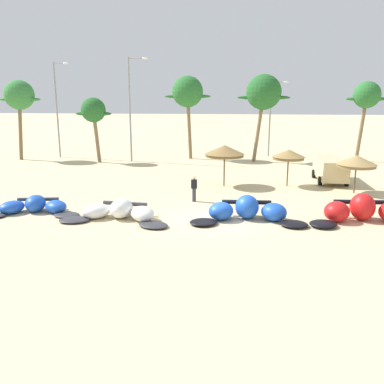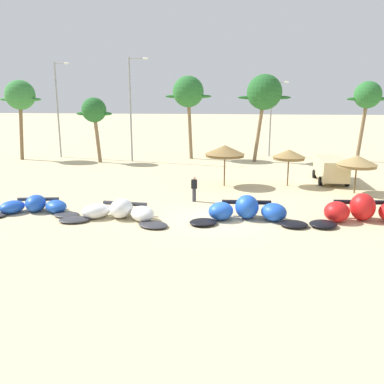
# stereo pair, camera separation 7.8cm
# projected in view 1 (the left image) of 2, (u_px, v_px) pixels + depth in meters

# --- Properties ---
(ground_plane) EXTENTS (260.00, 260.00, 0.00)m
(ground_plane) POSITION_uv_depth(u_px,v_px,m) (216.00, 219.00, 22.17)
(ground_plane) COLOR beige
(kite_far_left) EXTENTS (5.77, 3.13, 0.96)m
(kite_far_left) POSITION_uv_depth(u_px,v_px,m) (34.00, 207.00, 23.27)
(kite_far_left) COLOR #333338
(kite_far_left) RESTS_ON ground
(kite_left) EXTENTS (6.28, 3.17, 1.05)m
(kite_left) POSITION_uv_depth(u_px,v_px,m) (119.00, 212.00, 22.05)
(kite_left) COLOR #333338
(kite_left) RESTS_ON ground
(kite_left_of_center) EXTENTS (6.44, 3.03, 1.29)m
(kite_left_of_center) POSITION_uv_depth(u_px,v_px,m) (247.00, 211.00, 21.89)
(kite_left_of_center) COLOR black
(kite_left_of_center) RESTS_ON ground
(kite_center) EXTENTS (6.51, 3.09, 1.47)m
(kite_center) POSITION_uv_depth(u_px,v_px,m) (364.00, 212.00, 21.56)
(kite_center) COLOR black
(kite_center) RESTS_ON ground
(beach_umbrella_near_van) EXTENTS (2.94, 2.94, 3.04)m
(beach_umbrella_near_van) POSITION_uv_depth(u_px,v_px,m) (225.00, 151.00, 29.73)
(beach_umbrella_near_van) COLOR brown
(beach_umbrella_near_van) RESTS_ON ground
(beach_umbrella_middle) EXTENTS (2.39, 2.39, 2.71)m
(beach_umbrella_middle) POSITION_uv_depth(u_px,v_px,m) (289.00, 154.00, 29.85)
(beach_umbrella_middle) COLOR brown
(beach_umbrella_middle) RESTS_ON ground
(beach_umbrella_near_palms) EXTENTS (2.69, 2.69, 2.62)m
(beach_umbrella_near_palms) POSITION_uv_depth(u_px,v_px,m) (357.00, 161.00, 27.61)
(beach_umbrella_near_palms) COLOR brown
(beach_umbrella_near_palms) RESTS_ON ground
(parked_van) EXTENTS (2.21, 4.74, 1.84)m
(parked_van) POSITION_uv_depth(u_px,v_px,m) (330.00, 168.00, 31.65)
(parked_van) COLOR beige
(parked_van) RESTS_ON ground
(person_near_kites) EXTENTS (0.36, 0.24, 1.62)m
(person_near_kites) POSITION_uv_depth(u_px,v_px,m) (194.00, 189.00, 25.68)
(person_near_kites) COLOR #383842
(person_near_kites) RESTS_ON ground
(palm_leftmost) EXTENTS (4.48, 2.99, 8.12)m
(palm_leftmost) POSITION_uv_depth(u_px,v_px,m) (19.00, 96.00, 41.32)
(palm_leftmost) COLOR brown
(palm_leftmost) RESTS_ON ground
(palm_left) EXTENTS (3.64, 2.43, 6.40)m
(palm_left) POSITION_uv_depth(u_px,v_px,m) (93.00, 111.00, 39.97)
(palm_left) COLOR #7F6647
(palm_left) RESTS_ON ground
(palm_left_of_gap) EXTENTS (4.81, 3.20, 8.56)m
(palm_left_of_gap) POSITION_uv_depth(u_px,v_px,m) (188.00, 93.00, 41.98)
(palm_left_of_gap) COLOR #7F6647
(palm_left_of_gap) RESTS_ON ground
(palm_center_left) EXTENTS (5.19, 3.46, 8.62)m
(palm_center_left) POSITION_uv_depth(u_px,v_px,m) (264.00, 93.00, 40.02)
(palm_center_left) COLOR #7F6647
(palm_center_left) RESTS_ON ground
(palm_center_right) EXTENTS (3.98, 2.65, 7.96)m
(palm_center_right) POSITION_uv_depth(u_px,v_px,m) (367.00, 96.00, 40.33)
(palm_center_right) COLOR #7F6647
(palm_center_right) RESTS_ON ground
(lamppost_west) EXTENTS (1.67, 0.24, 9.97)m
(lamppost_west) POSITION_uv_depth(u_px,v_px,m) (58.00, 106.00, 43.27)
(lamppost_west) COLOR gray
(lamppost_west) RESTS_ON ground
(lamppost_west_center) EXTENTS (2.03, 0.24, 10.21)m
(lamppost_west_center) POSITION_uv_depth(u_px,v_px,m) (131.00, 105.00, 40.42)
(lamppost_west_center) COLOR gray
(lamppost_west_center) RESTS_ON ground
(lamppost_east_center) EXTENTS (1.90, 0.24, 8.11)m
(lamppost_east_center) POSITION_uv_depth(u_px,v_px,m) (272.00, 114.00, 44.27)
(lamppost_east_center) COLOR gray
(lamppost_east_center) RESTS_ON ground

